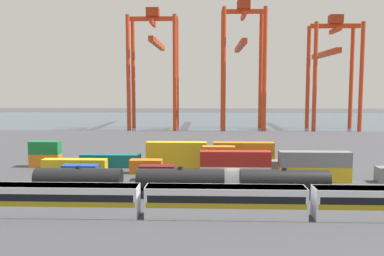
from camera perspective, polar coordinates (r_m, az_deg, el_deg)
name	(u,v)px	position (r m, az deg, el deg)	size (l,w,h in m)	color
ground_plane	(223,148)	(109.93, 4.36, -2.82)	(420.00, 420.00, 0.00)	#424247
harbour_water	(216,120)	(207.90, 3.35, 1.17)	(400.00, 110.00, 0.01)	#384C60
passenger_train	(225,200)	(52.24, 4.61, -9.90)	(61.35, 3.14, 3.90)	silver
freight_tank_row	(180,182)	(61.62, -1.60, -7.48)	(43.33, 3.03, 4.49)	#232326
shipping_container_0	(80,172)	(75.55, -15.14, -5.88)	(6.04, 2.44, 2.60)	#1C4299
shipping_container_1	(157,173)	(72.70, -4.83, -6.15)	(6.04, 2.44, 2.60)	maroon
shipping_container_2	(235,173)	(72.32, 5.95, -6.23)	(12.10, 2.44, 2.60)	silver
shipping_container_3	(235,158)	(71.83, 5.97, -4.20)	(12.10, 2.44, 2.60)	#AD211C
shipping_container_4	(314,174)	(74.44, 16.47, -6.09)	(12.10, 2.44, 2.60)	gold
shipping_container_5	(315,159)	(73.97, 16.53, -4.11)	(12.10, 2.44, 2.60)	slate
shipping_container_11	(75,166)	(81.75, -15.84, -5.03)	(12.10, 2.44, 2.60)	gold
shipping_container_12	(146,166)	(78.63, -6.34, -5.27)	(6.04, 2.44, 2.60)	orange
shipping_container_13	(218,167)	(77.80, 3.67, -5.36)	(6.04, 2.44, 2.60)	#1C4299
shipping_container_14	(219,153)	(77.35, 3.68, -3.47)	(6.04, 2.44, 2.60)	orange
shipping_container_15	(292,167)	(79.33, 13.58, -5.30)	(12.10, 2.44, 2.60)	slate
shipping_container_16	(45,160)	(89.73, -19.53, -4.20)	(6.04, 2.44, 2.60)	orange
shipping_container_17	(45,148)	(89.34, -19.59, -2.56)	(6.04, 2.44, 2.60)	#197538
shipping_container_18	(111,161)	(85.70, -11.15, -4.44)	(12.10, 2.44, 2.60)	#146066
shipping_container_19	(177,161)	(83.64, -2.14, -4.58)	(12.10, 2.44, 2.60)	gold
shipping_container_20	(176,148)	(83.22, -2.15, -2.82)	(12.10, 2.44, 2.60)	gold
shipping_container_21	(243,162)	(83.71, 7.08, -4.61)	(12.10, 2.44, 2.60)	gold
shipping_container_22	(243,149)	(83.29, 7.10, -2.85)	(12.10, 2.44, 2.60)	orange
shipping_container_23	(311,162)	(85.90, 16.06, -4.53)	(12.10, 2.44, 2.60)	silver
gantry_crane_west	(154,56)	(164.45, -5.21, 9.86)	(18.93, 41.23, 45.93)	red
gantry_crane_central	(242,54)	(163.49, 6.95, 10.09)	(16.51, 41.01, 48.38)	red
gantry_crane_east	(332,61)	(169.13, 18.71, 8.67)	(18.33, 36.85, 42.89)	red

